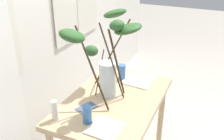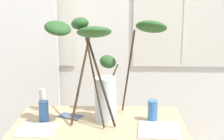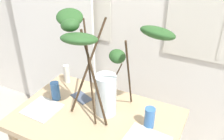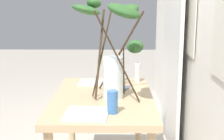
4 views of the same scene
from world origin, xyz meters
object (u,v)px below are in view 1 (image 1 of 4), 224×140
(drinking_glass_blue_right, at_px, (122,72))
(pillar_candle, at_px, (55,110))
(dining_table, at_px, (114,108))
(plate_square_right, at_px, (139,80))
(vase_with_branches, at_px, (106,53))
(drinking_glass_blue_left, at_px, (87,114))
(plate_square_left, at_px, (105,128))

(drinking_glass_blue_right, bearing_deg, pillar_candle, 165.38)
(dining_table, xyz_separation_m, plate_square_right, (0.38, -0.09, 0.10))
(vase_with_branches, distance_m, drinking_glass_blue_right, 0.45)
(dining_table, distance_m, plate_square_right, 0.41)
(vase_with_branches, height_order, plate_square_right, vase_with_branches)
(dining_table, bearing_deg, drinking_glass_blue_right, 11.73)
(plate_square_right, distance_m, pillar_candle, 0.90)
(drinking_glass_blue_left, distance_m, plate_square_right, 0.77)
(plate_square_left, height_order, plate_square_right, same)
(dining_table, distance_m, drinking_glass_blue_right, 0.40)
(vase_with_branches, xyz_separation_m, pillar_candle, (-0.46, 0.20, -0.31))
(vase_with_branches, bearing_deg, drinking_glass_blue_right, -0.65)
(drinking_glass_blue_left, height_order, plate_square_left, drinking_glass_blue_left)
(vase_with_branches, height_order, drinking_glass_blue_left, vase_with_branches)
(drinking_glass_blue_right, relative_size, pillar_candle, 0.85)
(drinking_glass_blue_right, bearing_deg, drinking_glass_blue_left, -177.80)
(vase_with_branches, xyz_separation_m, plate_square_right, (0.36, -0.16, -0.38))
(dining_table, xyz_separation_m, pillar_candle, (-0.43, 0.28, 0.17))
(vase_with_branches, bearing_deg, pillar_candle, 156.20)
(plate_square_right, bearing_deg, drinking_glass_blue_right, 100.60)
(vase_with_branches, bearing_deg, dining_table, -107.52)
(plate_square_left, bearing_deg, pillar_candle, 97.22)
(drinking_glass_blue_right, height_order, pillar_candle, pillar_candle)
(drinking_glass_blue_left, xyz_separation_m, plate_square_right, (0.75, -0.13, -0.07))
(dining_table, distance_m, pillar_candle, 0.54)
(plate_square_left, xyz_separation_m, plate_square_right, (0.77, 0.01, 0.00))
(vase_with_branches, height_order, plate_square_left, vase_with_branches)
(drinking_glass_blue_left, bearing_deg, drinking_glass_blue_right, 2.20)
(dining_table, relative_size, drinking_glass_blue_right, 7.76)
(drinking_glass_blue_left, height_order, plate_square_right, drinking_glass_blue_left)
(plate_square_right, bearing_deg, dining_table, 167.39)
(dining_table, relative_size, plate_square_right, 4.24)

